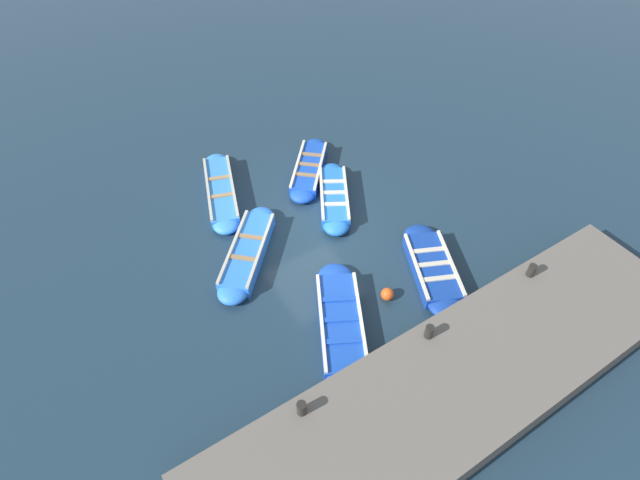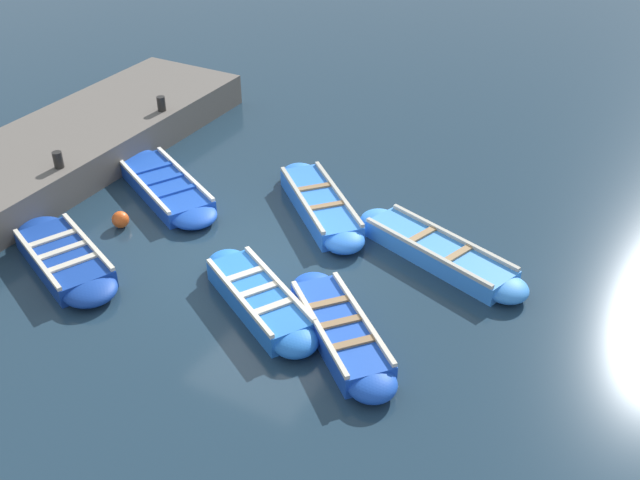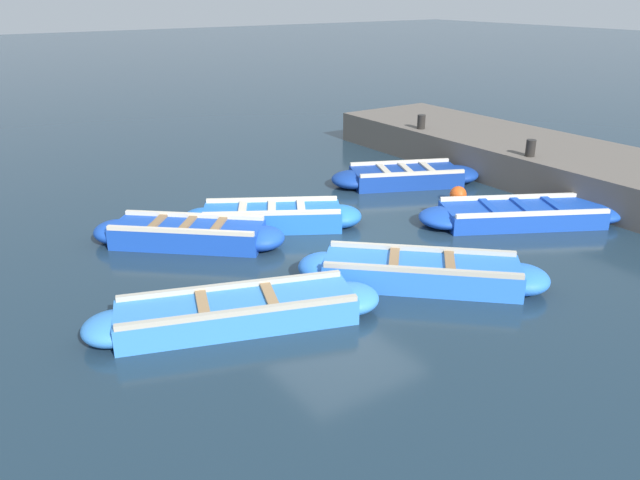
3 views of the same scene
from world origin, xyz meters
The scene contains 11 objects.
ground_plane centered at (0.00, 0.00, 0.00)m, with size 120.00×120.00×0.00m, color #1C303F.
boat_tucked centered at (2.27, -1.24, 0.19)m, with size 3.00×2.76×0.44m.
boat_mid_row centered at (-3.13, -1.83, 0.18)m, with size 3.44×2.25×0.42m.
boat_drifting centered at (0.68, -1.16, 0.19)m, with size 3.20×2.31×0.45m.
boat_inner_gap centered at (0.06, 2.12, 0.19)m, with size 3.23×3.06×0.44m.
boat_centre centered at (-3.26, 1.24, 0.17)m, with size 3.86×2.67×0.39m.
boat_outer_right centered at (2.83, 1.66, 0.18)m, with size 3.88×1.98×0.42m.
quay_wall centered at (-6.08, 0.00, 0.39)m, with size 2.99×12.36×0.77m.
bollard_north centered at (-4.93, -3.34, 0.95)m, with size 0.20×0.20×0.35m, color black.
bollard_mid_north centered at (-4.93, 0.00, 0.95)m, with size 0.20×0.20×0.35m, color black.
buoy_orange_near centered at (-3.16, -0.27, 0.17)m, with size 0.34×0.34×0.34m, color #E05119.
Camera 3 is at (5.93, 8.14, 4.05)m, focal length 35.00 mm.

